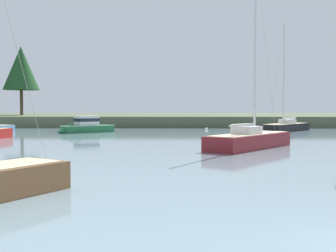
{
  "coord_description": "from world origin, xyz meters",
  "views": [
    {
      "loc": [
        -5.16,
        -8.8,
        3.09
      ],
      "look_at": [
        -5.85,
        26.96,
        1.54
      ],
      "focal_mm": 46.07,
      "sensor_mm": 36.0,
      "label": 1
    }
  ],
  "objects_px": {
    "sailboat_maroon": "(250,144)",
    "sailboat_black": "(286,129)",
    "cruiser_green": "(83,128)",
    "mooring_buoy_white": "(206,129)"
  },
  "relations": [
    {
      "from": "sailboat_black",
      "to": "cruiser_green",
      "type": "relative_size",
      "value": 2.08
    },
    {
      "from": "sailboat_maroon",
      "to": "sailboat_black",
      "type": "bearing_deg",
      "value": 69.84
    },
    {
      "from": "cruiser_green",
      "to": "mooring_buoy_white",
      "type": "relative_size",
      "value": 13.44
    },
    {
      "from": "sailboat_black",
      "to": "mooring_buoy_white",
      "type": "relative_size",
      "value": 28.02
    },
    {
      "from": "cruiser_green",
      "to": "mooring_buoy_white",
      "type": "xyz_separation_m",
      "value": [
        15.53,
        6.4,
        -0.42
      ]
    },
    {
      "from": "cruiser_green",
      "to": "mooring_buoy_white",
      "type": "height_order",
      "value": "cruiser_green"
    },
    {
      "from": "sailboat_maroon",
      "to": "sailboat_black",
      "type": "distance_m",
      "value": 25.24
    },
    {
      "from": "sailboat_maroon",
      "to": "cruiser_green",
      "type": "bearing_deg",
      "value": 130.28
    },
    {
      "from": "mooring_buoy_white",
      "to": "sailboat_black",
      "type": "bearing_deg",
      "value": -14.98
    },
    {
      "from": "sailboat_black",
      "to": "mooring_buoy_white",
      "type": "distance_m",
      "value": 10.47
    }
  ]
}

